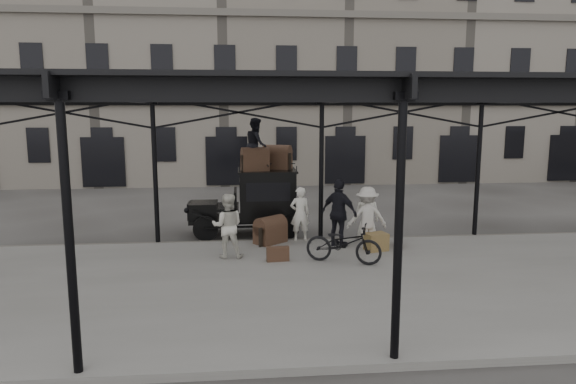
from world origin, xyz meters
The scene contains 18 objects.
ground centered at (0.00, 0.00, 0.00)m, with size 120.00×120.00×0.00m, color #383533.
platform centered at (0.00, -2.00, 0.07)m, with size 28.00×8.00×0.15m, color slate.
canopy centered at (0.00, -1.72, 4.60)m, with size 22.50×9.00×4.74m.
building_frontage centered at (0.00, 18.00, 7.00)m, with size 64.00×8.00×14.00m, color slate.
taxi centered at (-1.92, 3.29, 1.20)m, with size 3.65×1.55×2.18m.
porter_left centered at (-0.68, 1.80, 0.98)m, with size 0.61×0.40×1.66m, color silver.
porter_midleft centered at (-2.84, 0.19, 1.03)m, with size 0.85×0.67×1.76m, color beige.
porter_centre centered at (1.41, 1.80, 0.97)m, with size 0.80×0.52×1.63m, color silver.
porter_official centered at (0.39, 1.01, 1.15)m, with size 1.17×0.49×2.00m, color black.
porter_right centered at (1.16, 0.80, 1.05)m, with size 1.16×0.67×1.80m, color beige.
bicycle centered at (0.20, -0.60, 0.68)m, with size 0.70×2.00×1.05m, color black.
porter_roof centered at (-1.95, 3.19, 3.03)m, with size 0.82×0.64×1.69m, color black.
steamer_trunk_roof_near centered at (-2.00, 3.04, 2.50)m, with size 0.86×0.53×0.63m, color #4C3523, non-canonical shape.
steamer_trunk_roof_far centered at (-1.25, 3.49, 2.51)m, with size 0.90×0.55×0.66m, color #4C3523, non-canonical shape.
steamer_trunk_platform centered at (-1.59, 1.61, 0.49)m, with size 0.93×0.57×0.68m, color #4C3523, non-canonical shape.
wicker_hamper centered at (1.37, 0.50, 0.40)m, with size 0.60×0.45×0.50m, color olive.
suitcase_upright centered at (2.18, 0.88, 0.38)m, with size 0.15×0.60×0.45m, color #4C3523.
suitcase_flat centered at (-1.51, -0.31, 0.35)m, with size 0.60×0.15×0.40m, color #4C3523.
Camera 1 is at (-2.45, -13.44, 4.17)m, focal length 32.00 mm.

